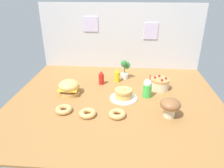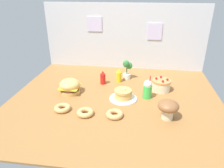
% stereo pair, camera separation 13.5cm
% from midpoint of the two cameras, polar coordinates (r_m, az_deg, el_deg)
% --- Properties ---
extents(ground_plane, '(2.44, 2.16, 0.02)m').
position_cam_midpoint_polar(ground_plane, '(2.51, 2.35, -4.25)').
color(ground_plane, '#9E6B38').
extents(back_wall, '(2.44, 0.04, 0.99)m').
position_cam_midpoint_polar(back_wall, '(3.34, 4.46, 12.43)').
color(back_wall, silver).
rests_on(back_wall, ground_plane).
extents(burger, '(0.25, 0.25, 0.18)m').
position_cam_midpoint_polar(burger, '(2.65, -9.77, -0.62)').
color(burger, '#DBA859').
rests_on(burger, ground_plane).
extents(pancake_stack, '(0.32, 0.32, 0.14)m').
position_cam_midpoint_polar(pancake_stack, '(2.49, 4.54, -2.96)').
color(pancake_stack, white).
rests_on(pancake_stack, ground_plane).
extents(layer_cake, '(0.23, 0.23, 0.17)m').
position_cam_midpoint_polar(layer_cake, '(2.76, 14.36, -0.30)').
color(layer_cake, beige).
rests_on(layer_cake, ground_plane).
extents(ketchup_bottle, '(0.07, 0.07, 0.19)m').
position_cam_midpoint_polar(ketchup_bottle, '(2.85, -1.10, 1.66)').
color(ketchup_bottle, red).
rests_on(ketchup_bottle, ground_plane).
extents(mustard_bottle, '(0.07, 0.07, 0.19)m').
position_cam_midpoint_polar(mustard_bottle, '(2.92, 3.19, 2.19)').
color(mustard_bottle, yellow).
rests_on(mustard_bottle, ground_plane).
extents(cream_soda_cup, '(0.10, 0.10, 0.28)m').
position_cam_midpoint_polar(cream_soda_cup, '(2.53, 10.96, -1.37)').
color(cream_soda_cup, green).
rests_on(cream_soda_cup, ground_plane).
extents(donut_pink_glaze, '(0.18, 0.18, 0.05)m').
position_cam_midpoint_polar(donut_pink_glaze, '(2.32, -11.49, -6.30)').
color(donut_pink_glaze, tan).
rests_on(donut_pink_glaze, ground_plane).
extents(donut_chocolate, '(0.18, 0.18, 0.05)m').
position_cam_midpoint_polar(donut_chocolate, '(2.21, -5.41, -7.58)').
color(donut_chocolate, tan).
rests_on(donut_chocolate, ground_plane).
extents(donut_vanilla, '(0.18, 0.18, 0.05)m').
position_cam_midpoint_polar(donut_vanilla, '(2.18, 2.49, -8.05)').
color(donut_vanilla, tan).
rests_on(donut_vanilla, ground_plane).
extents(potted_plant, '(0.13, 0.12, 0.29)m').
position_cam_midpoint_polar(potted_plant, '(3.00, 5.31, 4.09)').
color(potted_plant, white).
rests_on(potted_plant, ground_plane).
extents(mushroom_stool, '(0.21, 0.21, 0.20)m').
position_cam_midpoint_polar(mushroom_stool, '(2.19, 16.48, -6.08)').
color(mushroom_stool, beige).
rests_on(mushroom_stool, ground_plane).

